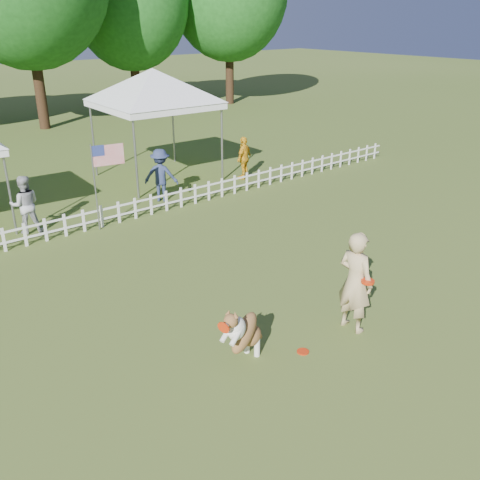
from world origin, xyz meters
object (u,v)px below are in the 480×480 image
(canopy_tent_right, at_px, (156,126))
(flag_pole, at_px, (95,188))
(frisbee_on_turf, at_px, (303,352))
(spectator_c, at_px, (244,158))
(dog, at_px, (245,332))
(handler, at_px, (355,282))
(spectator_b, at_px, (161,175))
(spectator_a, at_px, (25,205))

(canopy_tent_right, height_order, flag_pole, canopy_tent_right)
(frisbee_on_turf, height_order, canopy_tent_right, canopy_tent_right)
(canopy_tent_right, height_order, spectator_c, canopy_tent_right)
(canopy_tent_right, bearing_deg, dog, -111.84)
(handler, height_order, dog, handler)
(flag_pole, distance_m, spectator_c, 6.10)
(dog, height_order, spectator_b, spectator_b)
(spectator_c, bearing_deg, flag_pole, -10.77)
(frisbee_on_turf, bearing_deg, spectator_c, 55.83)
(dog, height_order, spectator_c, spectator_c)
(handler, bearing_deg, spectator_a, 16.76)
(handler, xyz_separation_m, spectator_b, (1.14, 8.28, -0.14))
(spectator_a, bearing_deg, canopy_tent_right, -139.57)
(flag_pole, relative_size, spectator_a, 1.49)
(frisbee_on_turf, relative_size, spectator_b, 0.13)
(handler, bearing_deg, frisbee_on_turf, 86.86)
(frisbee_on_turf, bearing_deg, handler, -0.61)
(flag_pole, bearing_deg, spectator_a, 158.10)
(frisbee_on_turf, relative_size, spectator_c, 0.14)
(frisbee_on_turf, height_order, flag_pole, flag_pole)
(spectator_a, xyz_separation_m, spectator_c, (7.45, 0.28, -0.04))
(spectator_b, distance_m, spectator_c, 3.44)
(dog, distance_m, flag_pole, 6.91)
(spectator_a, height_order, spectator_c, spectator_a)
(frisbee_on_turf, height_order, spectator_c, spectator_c)
(handler, relative_size, spectator_a, 1.23)
(spectator_a, distance_m, spectator_b, 4.03)
(spectator_b, bearing_deg, canopy_tent_right, -74.39)
(spectator_a, relative_size, spectator_c, 1.05)
(spectator_a, bearing_deg, frisbee_on_turf, 119.06)
(frisbee_on_turf, xyz_separation_m, spectator_b, (2.35, 8.27, 0.78))
(handler, bearing_deg, spectator_b, -10.34)
(spectator_c, bearing_deg, dog, 27.82)
(handler, bearing_deg, spectator_c, -30.68)
(spectator_c, bearing_deg, spectator_b, -18.38)
(spectator_a, xyz_separation_m, spectator_b, (4.03, 0.03, 0.03))
(dog, distance_m, canopy_tent_right, 11.02)
(dog, xyz_separation_m, spectator_b, (3.26, 7.83, 0.24))
(canopy_tent_right, distance_m, flag_pole, 4.93)
(dog, distance_m, spectator_b, 8.49)
(dog, distance_m, frisbee_on_turf, 1.14)
(canopy_tent_right, relative_size, spectator_a, 2.34)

